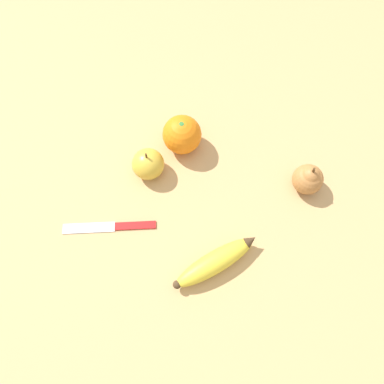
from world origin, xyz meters
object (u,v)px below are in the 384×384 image
at_px(orange, 182,135).
at_px(apple, 148,164).
at_px(paring_knife, 113,226).
at_px(banana, 216,262).
at_px(pear, 308,179).

bearing_deg(orange, apple, -17.93).
distance_m(orange, paring_knife, 0.25).
height_order(orange, paring_knife, orange).
distance_m(banana, pear, 0.27).
xyz_separation_m(orange, paring_knife, (0.25, -0.03, -0.04)).
bearing_deg(orange, banana, 43.74).
bearing_deg(paring_knife, apple, -31.21).
bearing_deg(orange, paring_knife, -6.24).
height_order(banana, paring_knife, banana).
distance_m(pear, paring_knife, 0.43).
xyz_separation_m(orange, pear, (-0.04, 0.29, -0.01)).
height_order(banana, orange, orange).
bearing_deg(apple, paring_knife, 1.41).
relative_size(banana, pear, 2.14).
bearing_deg(paring_knife, orange, -38.86).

